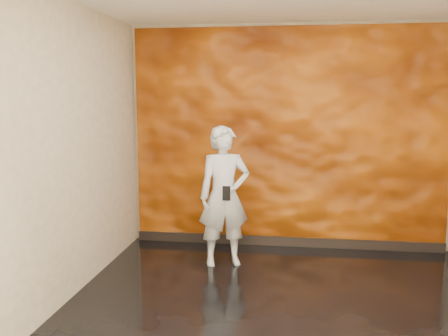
% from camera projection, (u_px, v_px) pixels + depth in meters
% --- Properties ---
extents(room, '(4.02, 4.02, 2.81)m').
position_uv_depth(room, '(284.00, 156.00, 4.33)').
color(room, black).
rests_on(room, ground).
extents(feature_wall, '(3.90, 0.06, 2.75)m').
position_uv_depth(feature_wall, '(288.00, 139.00, 6.25)').
color(feature_wall, '#C15A09').
rests_on(feature_wall, ground).
extents(baseboard, '(3.90, 0.04, 0.12)m').
position_uv_depth(baseboard, '(286.00, 241.00, 6.40)').
color(baseboard, black).
rests_on(baseboard, ground).
extents(man, '(0.67, 0.54, 1.59)m').
position_uv_depth(man, '(224.00, 196.00, 5.63)').
color(man, '#9499A2').
rests_on(man, ground).
extents(phone, '(0.09, 0.02, 0.16)m').
position_uv_depth(phone, '(226.00, 193.00, 5.37)').
color(phone, black).
rests_on(phone, man).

